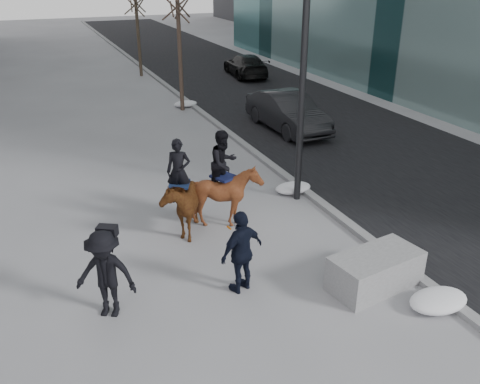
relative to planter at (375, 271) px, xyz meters
name	(u,v)px	position (x,y,z in m)	size (l,w,h in m)	color
ground	(262,278)	(-1.98, 1.14, -0.38)	(120.00, 120.00, 0.00)	gray
road	(311,119)	(5.02, 11.14, -0.37)	(8.00, 90.00, 0.01)	black
curb	(224,129)	(1.02, 11.14, -0.32)	(0.25, 90.00, 0.12)	gray
planter	(375,271)	(0.00, 0.00, 0.00)	(1.88, 0.94, 0.75)	#959597
car_near	(287,112)	(3.37, 10.26, 0.36)	(1.56, 4.48, 1.48)	black
car_far	(246,65)	(6.05, 20.60, 0.25)	(1.77, 4.34, 1.26)	black
tree_near	(180,50)	(0.42, 14.75, 2.26)	(1.20, 1.20, 5.27)	#382A21
tree_far	(138,34)	(0.42, 23.05, 1.99)	(1.20, 1.20, 4.74)	#362B20
mounted_left	(182,199)	(-2.89, 3.84, 0.49)	(1.47, 1.97, 2.32)	#451C0D
mounted_right	(226,189)	(-1.78, 3.74, 0.60)	(1.74, 1.83, 2.43)	#4A1E0E
feeder	(242,252)	(-2.52, 0.96, 0.50)	(1.11, 1.02, 1.75)	black
camera_crew	(105,274)	(-5.13, 1.19, 0.51)	(1.31, 1.13, 1.75)	black
lamppost	(304,11)	(0.62, 4.47, 4.62)	(0.25, 1.31, 9.09)	black
snow_piles	(283,180)	(0.72, 5.42, -0.23)	(1.23, 17.04, 0.31)	white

